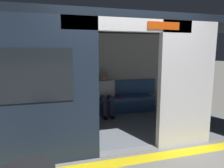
# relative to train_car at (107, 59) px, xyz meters

# --- Properties ---
(ground_plane) EXTENTS (60.00, 60.00, 0.00)m
(ground_plane) POSITION_rel_train_car_xyz_m (-0.08, 1.19, -1.53)
(ground_plane) COLOR gray
(platform_edge_strip) EXTENTS (8.00, 0.24, 0.01)m
(platform_edge_strip) POSITION_rel_train_car_xyz_m (-0.08, 1.49, -1.53)
(platform_edge_strip) COLOR yellow
(platform_edge_strip) RESTS_ON ground_plane
(train_car) EXTENTS (6.40, 2.70, 2.32)m
(train_car) POSITION_rel_train_car_xyz_m (0.00, 0.00, 0.00)
(train_car) COLOR silver
(train_car) RESTS_ON ground_plane
(bench_seat) EXTENTS (3.12, 0.44, 0.43)m
(bench_seat) POSITION_rel_train_car_xyz_m (-0.08, -1.00, -1.20)
(bench_seat) COLOR #38609E
(bench_seat) RESTS_ON ground_plane
(person_seated) EXTENTS (0.55, 0.68, 1.16)m
(person_seated) POSITION_rel_train_car_xyz_m (-0.20, -0.94, -0.88)
(person_seated) COLOR silver
(person_seated) RESTS_ON ground_plane
(handbag) EXTENTS (0.26, 0.15, 0.17)m
(handbag) POSITION_rel_train_car_xyz_m (0.20, -1.06, -1.02)
(handbag) COLOR black
(handbag) RESTS_ON bench_seat
(book) EXTENTS (0.20, 0.25, 0.03)m
(book) POSITION_rel_train_car_xyz_m (-0.62, -1.08, -1.09)
(book) COLOR #B22D2D
(book) RESTS_ON bench_seat
(grab_pole_door) EXTENTS (0.04, 0.04, 2.18)m
(grab_pole_door) POSITION_rel_train_car_xyz_m (0.39, 0.69, -0.44)
(grab_pole_door) COLOR silver
(grab_pole_door) RESTS_ON ground_plane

